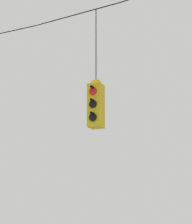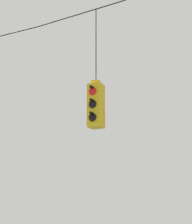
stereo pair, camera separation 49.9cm
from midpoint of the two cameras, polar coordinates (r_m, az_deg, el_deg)
name	(u,v)px [view 1 (the left image)]	position (r m, az deg, el deg)	size (l,w,h in m)	color
traffic_light_over_intersection	(96,105)	(10.89, -1.33, 0.98)	(0.34, 0.46, 3.22)	yellow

